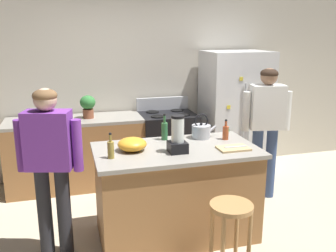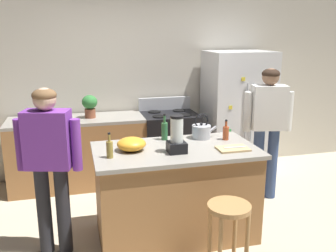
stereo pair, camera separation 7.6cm
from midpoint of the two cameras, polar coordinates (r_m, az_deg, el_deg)
name	(u,v)px [view 1 (the left image)]	position (r m, az deg, el deg)	size (l,w,h in m)	color
ground_plane	(176,233)	(4.02, 0.63, -16.14)	(14.00, 14.00, 0.00)	beige
back_wall	(137,80)	(5.41, -5.13, 6.98)	(8.00, 0.10, 2.70)	beige
kitchen_island	(176,192)	(3.81, 0.65, -10.07)	(1.60, 0.87, 0.93)	#9E6B3D
back_counter_run	(86,152)	(5.13, -12.92, -3.91)	(2.00, 0.64, 0.93)	#9E6B3D
refrigerator	(235,113)	(5.47, 9.80, 1.96)	(0.90, 0.73, 1.77)	silver
stove_range	(168,145)	(5.26, -0.49, -2.93)	(0.76, 0.65, 1.11)	black
person_by_island_left	(50,157)	(3.50, -18.24, -4.55)	(0.59, 0.32, 1.57)	#26262B
person_by_sink_right	(266,121)	(4.64, 14.34, 0.76)	(0.60, 0.30, 1.62)	#384C7A
bar_stool	(231,221)	(3.22, 8.90, -14.11)	(0.36, 0.36, 0.66)	#B7844C
potted_plant	(88,105)	(4.97, -12.61, 3.15)	(0.20, 0.20, 0.30)	brown
blender_appliance	(178,137)	(3.48, 0.86, -1.67)	(0.17, 0.17, 0.36)	black
bottle_vinegar	(111,149)	(3.38, -9.40, -3.51)	(0.06, 0.06, 0.24)	olive
bottle_olive_oil	(165,130)	(3.89, -1.10, -0.68)	(0.07, 0.07, 0.28)	#2D6638
bottle_soda	(178,133)	(3.81, 0.93, -1.12)	(0.07, 0.07, 0.26)	#268CD8
bottle_cooking_sauce	(226,132)	(3.95, 8.27, -0.95)	(0.06, 0.06, 0.22)	#B24C26
mixing_bowl	(132,144)	(3.57, -6.12, -2.79)	(0.28, 0.28, 0.13)	orange
tea_kettle	(201,131)	(3.98, 4.57, -0.74)	(0.28, 0.20, 0.27)	#B7BABF
cutting_board	(233,148)	(3.65, 9.38, -3.39)	(0.30, 0.20, 0.02)	tan
chef_knife	(235,147)	(3.66, 9.67, -3.17)	(0.22, 0.03, 0.01)	#B7BABF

